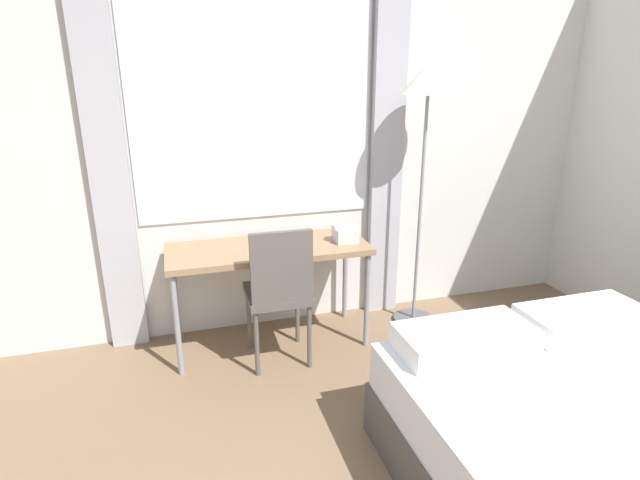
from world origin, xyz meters
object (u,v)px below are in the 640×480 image
(desk_chair, at_px, (279,288))
(standing_lamp, at_px, (427,104))
(desk, at_px, (269,255))
(book, at_px, (275,242))
(telephone, at_px, (345,234))

(desk_chair, distance_m, standing_lamp, 1.58)
(desk, xyz_separation_m, book, (0.05, 0.04, 0.07))
(desk_chair, bearing_deg, standing_lamp, 15.38)
(standing_lamp, xyz_separation_m, book, (-1.07, 0.03, -0.89))
(telephone, xyz_separation_m, book, (-0.47, 0.09, -0.04))
(desk, relative_size, standing_lamp, 0.70)
(desk_chair, relative_size, standing_lamp, 0.50)
(desk_chair, bearing_deg, telephone, 24.83)
(standing_lamp, xyz_separation_m, telephone, (-0.59, -0.06, -0.85))
(desk_chair, distance_m, book, 0.38)
(desk, height_order, standing_lamp, standing_lamp)
(desk_chair, bearing_deg, book, 82.65)
(desk, xyz_separation_m, telephone, (0.53, -0.05, 0.11))
(standing_lamp, relative_size, telephone, 11.01)
(desk_chair, xyz_separation_m, telephone, (0.52, 0.23, 0.24))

